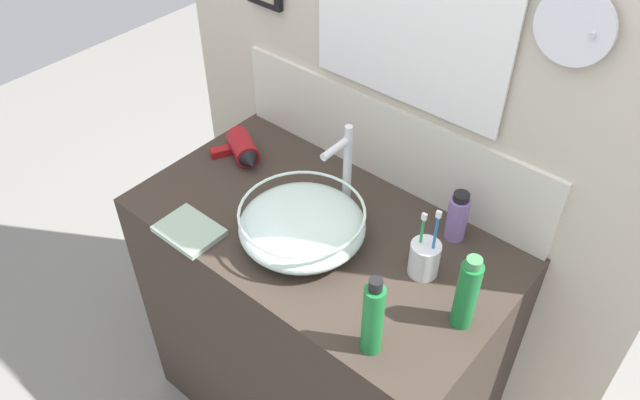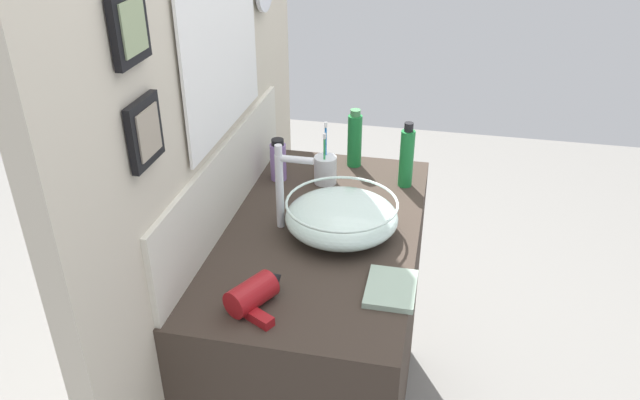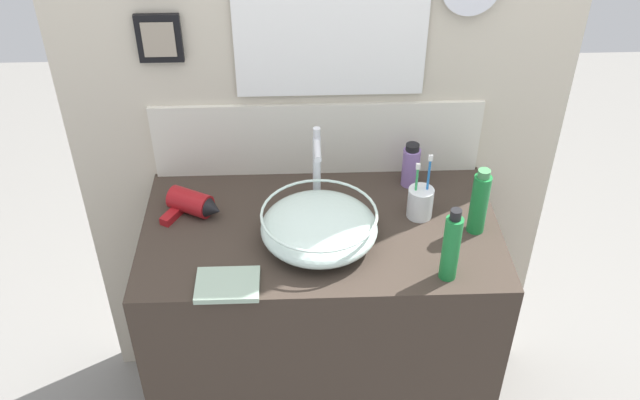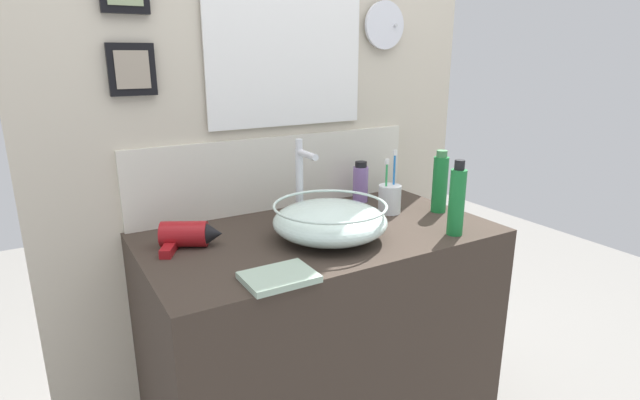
% 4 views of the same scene
% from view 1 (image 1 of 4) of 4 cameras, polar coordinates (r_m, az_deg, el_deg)
% --- Properties ---
extents(vanity_counter, '(1.05, 0.58, 0.91)m').
position_cam_1_polar(vanity_counter, '(2.02, 0.05, -11.89)').
color(vanity_counter, '#382D26').
rests_on(vanity_counter, ground).
extents(back_panel, '(1.55, 0.09, 2.46)m').
position_cam_1_polar(back_panel, '(1.69, 7.20, 11.13)').
color(back_panel, beige).
rests_on(back_panel, ground).
extents(glass_bowl_sink, '(0.33, 0.33, 0.11)m').
position_cam_1_polar(glass_bowl_sink, '(1.61, -1.64, -2.29)').
color(glass_bowl_sink, silver).
rests_on(glass_bowl_sink, vanity_counter).
extents(faucet, '(0.02, 0.11, 0.27)m').
position_cam_1_polar(faucet, '(1.65, 2.30, 3.30)').
color(faucet, silver).
rests_on(faucet, vanity_counter).
extents(hair_drier, '(0.19, 0.14, 0.07)m').
position_cam_1_polar(hair_drier, '(1.90, -7.06, 4.56)').
color(hair_drier, maroon).
rests_on(hair_drier, vanity_counter).
extents(toothbrush_cup, '(0.08, 0.08, 0.21)m').
position_cam_1_polar(toothbrush_cup, '(1.55, 9.52, -5.25)').
color(toothbrush_cup, silver).
rests_on(toothbrush_cup, vanity_counter).
extents(spray_bottle, '(0.05, 0.05, 0.21)m').
position_cam_1_polar(spray_bottle, '(1.43, 13.27, -8.33)').
color(spray_bottle, '#197233').
rests_on(spray_bottle, vanity_counter).
extents(soap_dispenser, '(0.05, 0.05, 0.15)m').
position_cam_1_polar(soap_dispenser, '(1.65, 12.46, -1.49)').
color(soap_dispenser, '#8C6BB2').
rests_on(soap_dispenser, vanity_counter).
extents(lotion_bottle, '(0.05, 0.05, 0.23)m').
position_cam_1_polar(lotion_bottle, '(1.35, 4.85, -10.72)').
color(lotion_bottle, '#197233').
rests_on(lotion_bottle, vanity_counter).
extents(hand_towel, '(0.17, 0.13, 0.02)m').
position_cam_1_polar(hand_towel, '(1.70, -11.86, -2.75)').
color(hand_towel, '#99B29E').
rests_on(hand_towel, vanity_counter).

